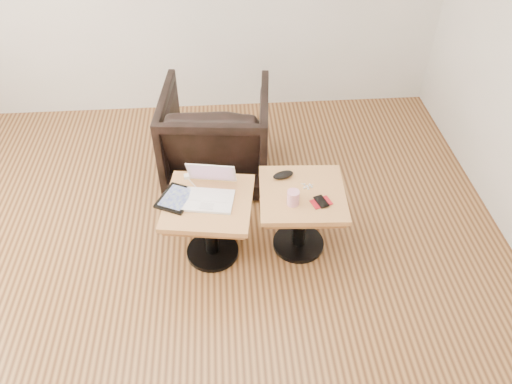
{
  "coord_description": "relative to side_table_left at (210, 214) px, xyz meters",
  "views": [
    {
      "loc": [
        0.32,
        -1.92,
        2.59
      ],
      "look_at": [
        0.49,
        0.36,
        0.54
      ],
      "focal_mm": 35.0,
      "sensor_mm": 36.0,
      "label": 1
    }
  ],
  "objects": [
    {
      "name": "glasses_case",
      "position": [
        0.49,
        0.18,
        0.14
      ],
      "size": [
        0.15,
        0.1,
        0.04
      ],
      "primitive_type": "ellipsoid",
      "rotation": [
        0.0,
        0.0,
        0.29
      ],
      "color": "black",
      "rests_on": "side_table_right"
    },
    {
      "name": "charging_adapter",
      "position": [
        -0.14,
        0.23,
        0.13
      ],
      "size": [
        0.04,
        0.04,
        0.02
      ],
      "primitive_type": "cube",
      "rotation": [
        0.0,
        0.0,
        0.13
      ],
      "color": "white",
      "rests_on": "side_table_left"
    },
    {
      "name": "phone_on_sleeve",
      "position": [
        0.69,
        -0.07,
        0.13
      ],
      "size": [
        0.14,
        0.12,
        0.01
      ],
      "rotation": [
        0.0,
        0.0,
        0.33
      ],
      "color": "maroon",
      "rests_on": "side_table_right"
    },
    {
      "name": "room_shell",
      "position": [
        -0.19,
        -0.36,
        0.98
      ],
      "size": [
        4.52,
        4.52,
        2.71
      ],
      "color": "#50301A",
      "rests_on": "ground"
    },
    {
      "name": "side_table_right",
      "position": [
        0.59,
        0.03,
        0.0
      ],
      "size": [
        0.57,
        0.57,
        0.49
      ],
      "rotation": [
        0.0,
        0.0,
        -0.06
      ],
      "color": "black",
      "rests_on": "ground"
    },
    {
      "name": "laptop",
      "position": [
        0.01,
        0.04,
        0.16
      ],
      "size": [
        0.35,
        0.35,
        0.2
      ],
      "rotation": [
        0.0,
        0.0,
        -0.18
      ],
      "color": "white",
      "rests_on": "side_table_left"
    },
    {
      "name": "striped_cup",
      "position": [
        0.52,
        -0.07,
        0.17
      ],
      "size": [
        0.08,
        0.08,
        0.1
      ],
      "primitive_type": "cylinder",
      "rotation": [
        0.0,
        0.0,
        0.04
      ],
      "color": "#C43B6E",
      "rests_on": "side_table_right"
    },
    {
      "name": "earbuds_tangle",
      "position": [
        0.63,
        0.08,
        0.13
      ],
      "size": [
        0.07,
        0.06,
        0.01
      ],
      "color": "white",
      "rests_on": "side_table_right"
    },
    {
      "name": "side_table_left",
      "position": [
        0.0,
        0.0,
        0.0
      ],
      "size": [
        0.61,
        0.61,
        0.49
      ],
      "rotation": [
        0.0,
        0.0,
        -0.15
      ],
      "color": "black",
      "rests_on": "ground"
    },
    {
      "name": "tablet",
      "position": [
        -0.2,
        0.02,
        0.13
      ],
      "size": [
        0.28,
        0.3,
        0.02
      ],
      "rotation": [
        0.0,
        0.0,
        -0.45
      ],
      "color": "black",
      "rests_on": "side_table_left"
    },
    {
      "name": "armchair",
      "position": [
        0.06,
        0.88,
        0.0
      ],
      "size": [
        0.86,
        0.88,
        0.74
      ],
      "primitive_type": "imported",
      "rotation": [
        0.0,
        0.0,
        3.04
      ],
      "color": "black",
      "rests_on": "ground"
    }
  ]
}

